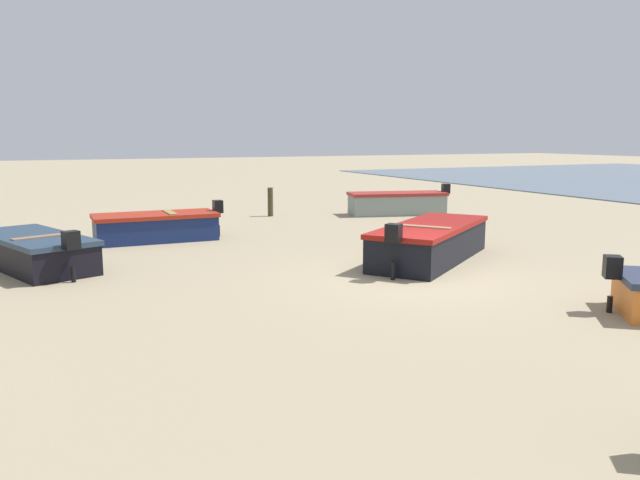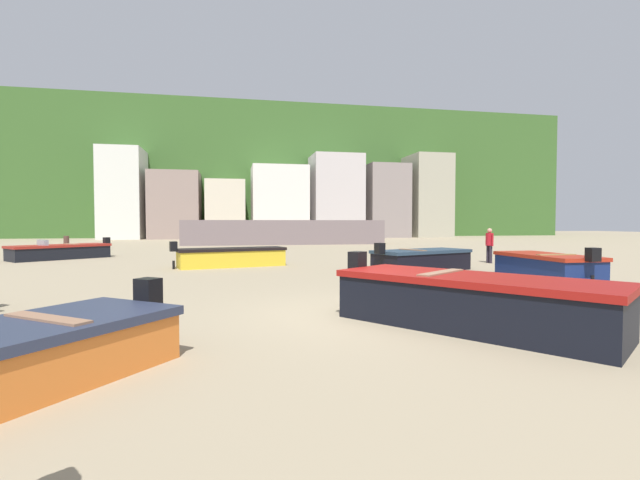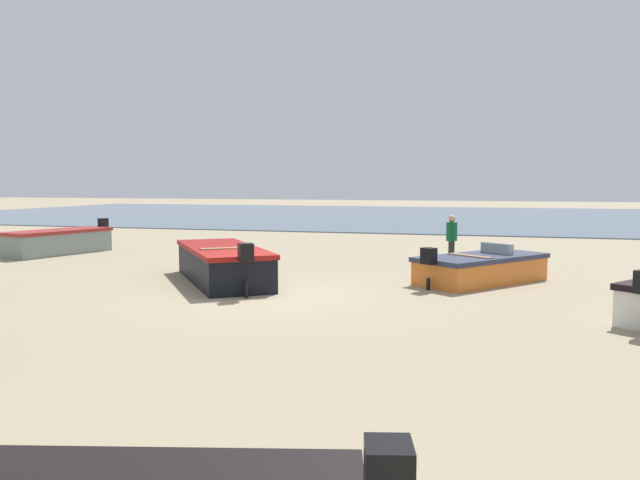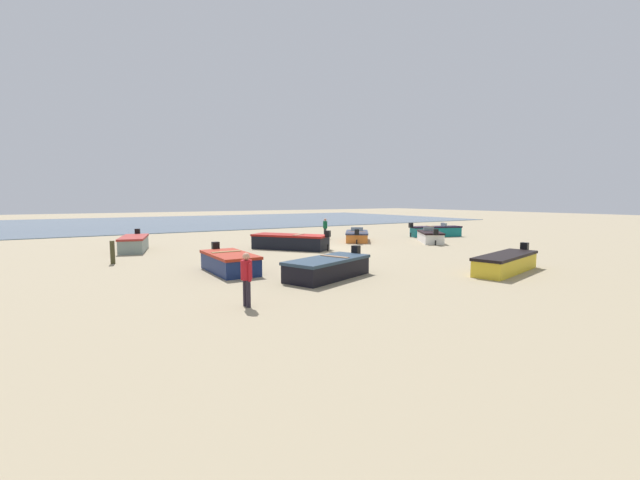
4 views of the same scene
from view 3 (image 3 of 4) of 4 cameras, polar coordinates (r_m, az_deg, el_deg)
name	(u,v)px [view 3 (image 3 of 4)]	position (r m, az deg, el deg)	size (l,w,h in m)	color
ground_plane	(259,294)	(14.92, -5.59, -4.92)	(160.00, 160.00, 0.00)	tan
tidal_water	(427,216)	(50.02, 9.71, 2.18)	(80.00, 36.00, 0.06)	slate
boat_black_0	(223,264)	(16.82, -8.84, -2.16)	(4.26, 4.89, 1.26)	black
boat_orange_3	(481,268)	(17.05, 14.44, -2.50)	(3.56, 3.96, 1.04)	orange
boat_grey_8	(59,242)	(25.01, -22.69, -0.14)	(2.33, 4.26, 1.22)	gray
beach_walker_foreground	(452,237)	(19.94, 11.90, 0.31)	(0.40, 0.54, 1.62)	#24272C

